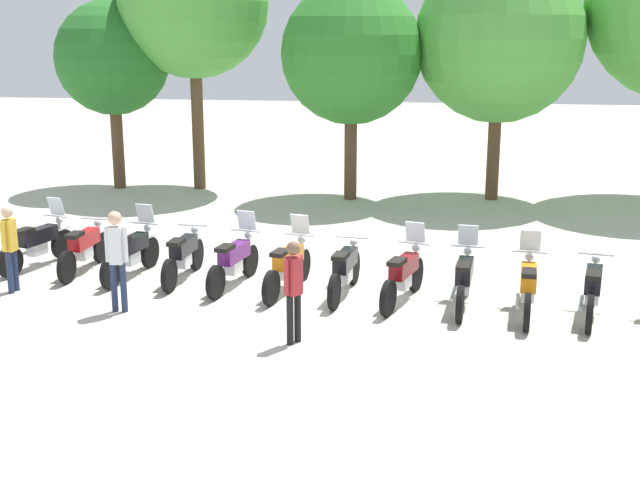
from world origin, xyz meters
The scene contains 19 objects.
ground_plane centered at (0.00, 0.00, 0.00)m, with size 80.00×80.00×0.00m, color #BCB7A8.
motorcycle_0 centered at (-5.92, 0.93, 0.52)m, with size 0.82×2.14×1.37m.
motorcycle_1 centered at (-4.85, 0.76, 0.50)m, with size 0.62×2.19×0.99m.
motorcycle_2 centered at (-3.77, 0.53, 0.52)m, with size 0.70×2.18×1.37m.
motorcycle_3 centered at (-2.69, 0.49, 0.50)m, with size 0.62×2.19×0.99m.
motorcycle_4 centered at (-1.61, 0.21, 0.52)m, with size 0.74×2.17×1.37m.
motorcycle_5 centered at (-0.53, 0.02, 0.52)m, with size 0.76×2.16×1.37m.
motorcycle_6 centered at (0.54, -0.05, 0.50)m, with size 0.66×2.19×0.99m.
motorcycle_7 centered at (1.63, -0.29, 0.52)m, with size 0.84×2.13×1.37m.
motorcycle_8 centered at (2.69, -0.41, 0.52)m, with size 0.63×2.19×1.37m.
motorcycle_9 centered at (3.77, -0.65, 0.52)m, with size 0.63×2.19×1.37m.
motorcycle_10 centered at (4.85, -0.64, 0.50)m, with size 0.75×2.16×0.99m.
person_0 centered at (-3.25, -1.50, 1.07)m, with size 0.40×0.25×1.80m.
person_1 centered at (-5.64, -0.69, 0.95)m, with size 0.24×0.41×1.64m.
person_2 centered at (0.01, -2.54, 0.96)m, with size 0.30×0.37×1.65m.
tree_0 centered at (-7.48, 9.51, 3.90)m, with size 3.38×3.38×5.61m.
tree_1 centered at (-5.02, 9.77, 5.49)m, with size 4.41×4.41×7.71m.
tree_2 centered at (-0.29, 8.81, 4.09)m, with size 3.92×3.92×6.06m.
tree_3 centered at (3.74, 9.34, 4.50)m, with size 4.65×4.65×6.83m.
Camera 1 is at (2.14, -14.76, 4.87)m, focal length 47.07 mm.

